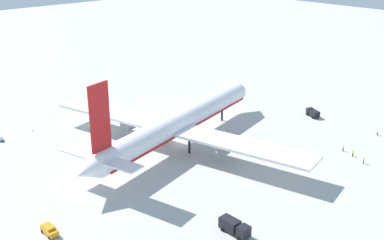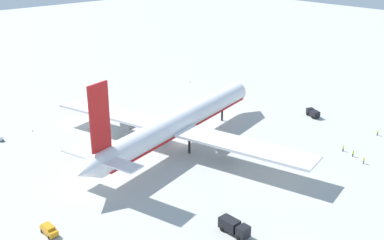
# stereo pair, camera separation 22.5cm
# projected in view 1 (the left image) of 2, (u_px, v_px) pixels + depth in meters

# --- Properties ---
(ground_plane) EXTENTS (600.00, 600.00, 0.00)m
(ground_plane) POSITION_uv_depth(u_px,v_px,m) (181.00, 145.00, 137.89)
(ground_plane) COLOR #B2B2AD
(airliner) EXTENTS (77.60, 81.66, 26.29)m
(airliner) POSITION_uv_depth(u_px,v_px,m) (177.00, 123.00, 134.28)
(airliner) COLOR white
(airliner) RESTS_ON ground
(service_truck_1) EXTENTS (2.79, 6.81, 2.76)m
(service_truck_1) POSITION_uv_depth(u_px,v_px,m) (234.00, 227.00, 96.30)
(service_truck_1) COLOR black
(service_truck_1) RESTS_ON ground
(service_truck_2) EXTENTS (3.91, 5.56, 2.41)m
(service_truck_2) POSITION_uv_depth(u_px,v_px,m) (313.00, 113.00, 158.99)
(service_truck_2) COLOR black
(service_truck_2) RESTS_ON ground
(service_van) EXTENTS (2.13, 4.49, 1.97)m
(service_van) POSITION_uv_depth(u_px,v_px,m) (49.00, 230.00, 96.19)
(service_van) COLOR orange
(service_van) RESTS_ON ground
(ground_worker_0) EXTENTS (0.56, 0.56, 1.65)m
(ground_worker_0) POSITION_uv_depth(u_px,v_px,m) (377.00, 133.00, 144.26)
(ground_worker_0) COLOR black
(ground_worker_0) RESTS_ON ground
(ground_worker_1) EXTENTS (0.56, 0.56, 1.73)m
(ground_worker_1) POSITION_uv_depth(u_px,v_px,m) (353.00, 153.00, 130.40)
(ground_worker_1) COLOR black
(ground_worker_1) RESTS_ON ground
(ground_worker_2) EXTENTS (0.46, 0.46, 1.68)m
(ground_worker_2) POSITION_uv_depth(u_px,v_px,m) (343.00, 148.00, 133.56)
(ground_worker_2) COLOR black
(ground_worker_2) RESTS_ON ground
(ground_worker_3) EXTENTS (0.50, 0.50, 1.79)m
(ground_worker_3) POSITION_uv_depth(u_px,v_px,m) (364.00, 160.00, 126.20)
(ground_worker_3) COLOR #3F3F47
(ground_worker_3) RESTS_ON ground
(traffic_cone_0) EXTENTS (0.36, 0.36, 0.55)m
(traffic_cone_0) POSITION_uv_depth(u_px,v_px,m) (32.00, 130.00, 147.42)
(traffic_cone_0) COLOR orange
(traffic_cone_0) RESTS_ON ground
(traffic_cone_2) EXTENTS (0.36, 0.36, 0.55)m
(traffic_cone_2) POSITION_uv_depth(u_px,v_px,m) (190.00, 82.00, 196.77)
(traffic_cone_2) COLOR orange
(traffic_cone_2) RESTS_ON ground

